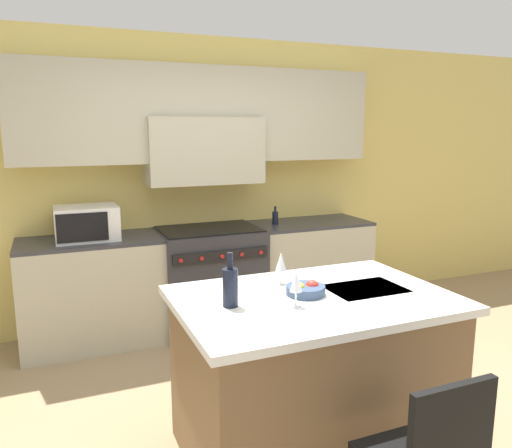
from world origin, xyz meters
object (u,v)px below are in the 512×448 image
wine_glass_near (296,282)px  wine_bottle (230,286)px  wine_glass_far (281,263)px  microwave (87,223)px  fruit_bowl (306,289)px  range_stove (210,278)px  oil_bottle_on_counter (275,218)px

wine_glass_near → wine_bottle: bearing=155.8°
wine_bottle → wine_glass_far: size_ratio=1.48×
wine_glass_far → microwave: bearing=118.5°
wine_bottle → wine_glass_near: bearing=-24.2°
microwave → fruit_bowl: microwave is taller
microwave → wine_glass_far: size_ratio=2.63×
wine_bottle → wine_glass_far: bearing=30.9°
fruit_bowl → range_stove: bearing=88.3°
wine_bottle → oil_bottle_on_counter: (1.19, 2.02, -0.05)m
wine_glass_near → oil_bottle_on_counter: bearing=67.8°
range_stove → wine_bottle: bearing=-104.3°
microwave → fruit_bowl: (1.01, -2.00, -0.10)m
wine_glass_near → oil_bottle_on_counter: (0.88, 2.16, -0.07)m
oil_bottle_on_counter → range_stove: bearing=-177.8°
wine_glass_far → fruit_bowl: (0.05, -0.23, -0.10)m
wine_bottle → wine_glass_far: (0.40, 0.24, 0.02)m
wine_bottle → fruit_bowl: size_ratio=1.31×
range_stove → wine_glass_far: 1.85m
microwave → wine_glass_near: size_ratio=2.63×
wine_bottle → microwave: bearing=105.5°
range_stove → wine_bottle: size_ratio=3.32×
microwave → wine_glass_near: (0.87, -2.15, 0.00)m
range_stove → wine_bottle: (-0.51, -1.99, 0.58)m
range_stove → oil_bottle_on_counter: size_ratio=5.32×
range_stove → fruit_bowl: 2.04m
wine_glass_far → oil_bottle_on_counter: size_ratio=1.08×
wine_bottle → fruit_bowl: wine_bottle is taller
microwave → range_stove: bearing=-1.0°
wine_glass_near → fruit_bowl: size_ratio=0.89×
fruit_bowl → oil_bottle_on_counter: 2.14m
wine_glass_near → fruit_bowl: (0.14, 0.15, -0.10)m
range_stove → fruit_bowl: bearing=-91.7°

